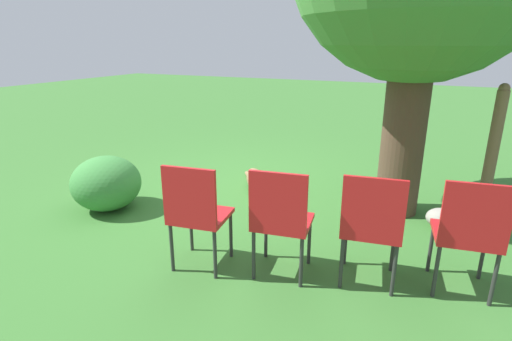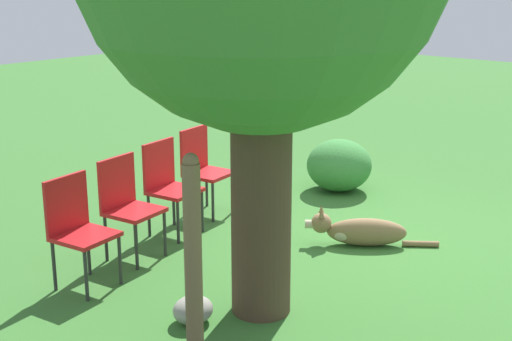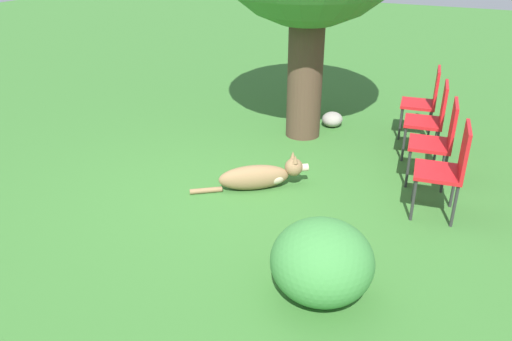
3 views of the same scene
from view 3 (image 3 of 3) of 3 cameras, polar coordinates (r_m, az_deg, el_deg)
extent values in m
plane|color=#38702D|center=(5.51, 0.50, -0.89)|extent=(30.00, 30.00, 0.00)
cylinder|color=#4C3828|center=(6.42, 5.70, 12.37)|extent=(0.45, 0.45, 1.98)
ellipsoid|color=olive|center=(5.23, -0.22, -0.79)|extent=(0.73, 0.63, 0.27)
ellipsoid|color=#C6B293|center=(5.27, 1.98, -0.73)|extent=(0.32, 0.31, 0.16)
sphere|color=olive|center=(5.28, 4.34, 0.39)|extent=(0.27, 0.27, 0.19)
cylinder|color=#C6B293|center=(5.31, 5.48, 0.34)|extent=(0.12, 0.12, 0.08)
cone|color=olive|center=(5.28, 4.24, 1.76)|extent=(0.06, 0.06, 0.09)
cone|color=olive|center=(5.18, 4.53, 1.29)|extent=(0.06, 0.06, 0.09)
cylinder|color=olive|center=(5.22, -5.73, -2.28)|extent=(0.30, 0.25, 0.06)
cylinder|color=brown|center=(7.33, 6.89, 11.51)|extent=(0.12, 0.12, 1.36)
sphere|color=brown|center=(7.18, 7.20, 16.91)|extent=(0.10, 0.10, 0.10)
cube|color=red|center=(4.94, 20.05, -0.17)|extent=(0.48, 0.49, 0.04)
cube|color=red|center=(4.86, 22.75, 2.13)|extent=(0.09, 0.44, 0.46)
cylinder|color=#2D2D2D|center=(4.86, 17.53, -3.25)|extent=(0.03, 0.03, 0.42)
cylinder|color=#2D2D2D|center=(5.20, 17.71, -1.30)|extent=(0.03, 0.03, 0.42)
cylinder|color=#2D2D2D|center=(4.88, 21.73, -3.82)|extent=(0.03, 0.03, 0.42)
cylinder|color=#2D2D2D|center=(5.22, 21.63, -1.84)|extent=(0.03, 0.03, 0.42)
cube|color=red|center=(5.55, 19.22, 2.86)|extent=(0.48, 0.49, 0.04)
cube|color=red|center=(5.48, 21.61, 4.94)|extent=(0.09, 0.44, 0.46)
cylinder|color=#2D2D2D|center=(5.46, 16.97, 0.16)|extent=(0.03, 0.03, 0.42)
cylinder|color=#2D2D2D|center=(5.81, 17.16, 1.71)|extent=(0.03, 0.03, 0.42)
cylinder|color=#2D2D2D|center=(5.48, 20.70, -0.36)|extent=(0.03, 0.03, 0.42)
cylinder|color=#2D2D2D|center=(5.83, 20.67, 1.22)|extent=(0.03, 0.03, 0.42)
cube|color=red|center=(6.18, 18.55, 5.27)|extent=(0.48, 0.49, 0.04)
cube|color=red|center=(6.11, 20.69, 7.17)|extent=(0.09, 0.44, 0.46)
cylinder|color=#2D2D2D|center=(6.08, 16.52, 2.89)|extent=(0.03, 0.03, 0.42)
cylinder|color=#2D2D2D|center=(6.44, 16.72, 4.14)|extent=(0.03, 0.03, 0.42)
cylinder|color=#2D2D2D|center=(6.09, 19.88, 2.42)|extent=(0.03, 0.03, 0.42)
cylinder|color=#2D2D2D|center=(6.45, 19.90, 3.69)|extent=(0.03, 0.03, 0.42)
cube|color=red|center=(6.82, 18.01, 7.24)|extent=(0.48, 0.49, 0.04)
cube|color=red|center=(6.75, 19.94, 8.98)|extent=(0.09, 0.44, 0.46)
cylinder|color=#2D2D2D|center=(6.71, 16.16, 5.11)|extent=(0.03, 0.03, 0.42)
cylinder|color=#2D2D2D|center=(7.07, 16.36, 6.13)|extent=(0.03, 0.03, 0.42)
cylinder|color=#2D2D2D|center=(6.72, 19.21, 4.68)|extent=(0.03, 0.03, 0.42)
cylinder|color=#2D2D2D|center=(7.08, 19.26, 5.73)|extent=(0.03, 0.03, 0.42)
ellipsoid|color=gray|center=(7.03, 8.71, 5.81)|extent=(0.28, 0.31, 0.20)
ellipsoid|color=#3D843D|center=(3.72, 7.54, -10.24)|extent=(0.76, 0.76, 0.61)
camera|label=1|loc=(6.58, 47.13, 12.13)|focal=28.00mm
camera|label=2|loc=(11.04, -3.29, 25.99)|focal=50.00mm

